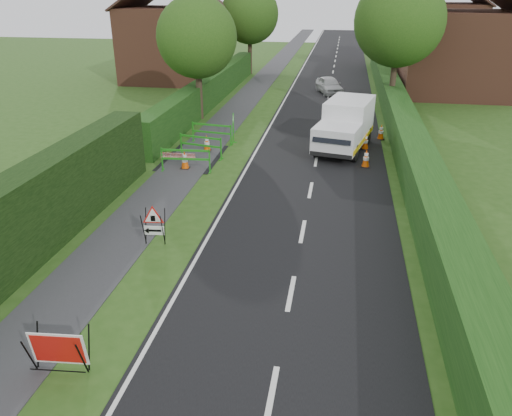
{
  "coord_description": "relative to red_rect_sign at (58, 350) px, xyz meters",
  "views": [
    {
      "loc": [
        3.43,
        -9.61,
        7.18
      ],
      "look_at": [
        1.2,
        3.33,
        1.25
      ],
      "focal_mm": 35.0,
      "sensor_mm": 36.0,
      "label": 1
    }
  ],
  "objects": [
    {
      "name": "house_east_a",
      "position": [
        12.77,
        30.54,
        2.35
      ],
      "size": [
        7.5,
        7.4,
        7.88
      ],
      "color": "brown",
      "rests_on": "ground"
    },
    {
      "name": "traffic_cone_2",
      "position": [
        7.26,
        17.97,
        -0.16
      ],
      "size": [
        0.38,
        0.38,
        0.79
      ],
      "color": "black",
      "rests_on": "ground"
    },
    {
      "name": "footpath",
      "position": [
        -1.23,
        37.54,
        -0.54
      ],
      "size": [
        2.0,
        90.0,
        0.02
      ],
      "primitive_type": "cube",
      "color": "#2D2D30",
      "rests_on": "ground"
    },
    {
      "name": "ped_barrier_3",
      "position": [
        -0.13,
        17.11,
        0.08
      ],
      "size": [
        0.77,
        2.09,
        1.0
      ],
      "rotation": [
        0.0,
        0.0,
        1.78
      ],
      "color": "#1C7F17",
      "rests_on": "ground"
    },
    {
      "name": "ped_barrier_1",
      "position": [
        -0.89,
        13.73,
        0.08
      ],
      "size": [
        2.09,
        0.75,
        1.0
      ],
      "rotation": [
        0.0,
        0.0,
        -0.2
      ],
      "color": "#1C7F17",
      "rests_on": "ground"
    },
    {
      "name": "hatchback_car",
      "position": [
        4.26,
        29.14,
        0.03
      ],
      "size": [
        2.35,
        3.64,
        1.15
      ],
      "primitive_type": "imported",
      "rotation": [
        0.0,
        0.0,
        0.32
      ],
      "color": "silver",
      "rests_on": "ground"
    },
    {
      "name": "traffic_cone_3",
      "position": [
        -1.15,
        12.1,
        -0.16
      ],
      "size": [
        0.38,
        0.38,
        0.79
      ],
      "color": "black",
      "rests_on": "ground"
    },
    {
      "name": "traffic_cone_1",
      "position": [
        6.44,
        16.17,
        -0.16
      ],
      "size": [
        0.38,
        0.38,
        0.79
      ],
      "color": "black",
      "rests_on": "ground"
    },
    {
      "name": "hedge_west_far",
      "position": [
        -3.23,
        24.54,
        -0.55
      ],
      "size": [
        1.0,
        24.0,
        1.8
      ],
      "primitive_type": "cube",
      "color": "#14380F",
      "rests_on": "ground"
    },
    {
      "name": "works_van",
      "position": [
        5.45,
        16.1,
        0.63
      ],
      "size": [
        2.87,
        5.13,
        2.21
      ],
      "rotation": [
        0.0,
        0.0,
        -0.21
      ],
      "color": "silver",
      "rests_on": "ground"
    },
    {
      "name": "tree_fe",
      "position": [
        8.17,
        40.54,
        3.67
      ],
      "size": [
        4.2,
        4.2,
        6.33
      ],
      "color": "#2D2116",
      "rests_on": "ground"
    },
    {
      "name": "redwhite_plank",
      "position": [
        -1.53,
        12.36,
        -0.55
      ],
      "size": [
        1.5,
        0.12,
        0.25
      ],
      "primitive_type": "cube",
      "rotation": [
        0.0,
        0.0,
        0.06
      ],
      "color": "red",
      "rests_on": "ground"
    },
    {
      "name": "hedge_east",
      "position": [
        8.27,
        18.54,
        -0.55
      ],
      "size": [
        1.2,
        50.0,
        1.5
      ],
      "primitive_type": "cube",
      "color": "#14380F",
      "rests_on": "ground"
    },
    {
      "name": "red_rect_sign",
      "position": [
        0.0,
        0.0,
        0.0
      ],
      "size": [
        1.17,
        0.77,
        0.95
      ],
      "rotation": [
        0.0,
        0.0,
        0.09
      ],
      "color": "black",
      "rests_on": "ground"
    },
    {
      "name": "traffic_cone_0",
      "position": [
        6.39,
        13.6,
        -0.16
      ],
      "size": [
        0.38,
        0.38,
        0.79
      ],
      "color": "black",
      "rests_on": "ground"
    },
    {
      "name": "ground",
      "position": [
        1.77,
        2.54,
        -0.55
      ],
      "size": [
        120.0,
        120.0,
        0.0
      ],
      "primitive_type": "plane",
      "color": "#274B15",
      "rests_on": "ground"
    },
    {
      "name": "house_east_b",
      "position": [
        13.77,
        44.54,
        2.35
      ],
      "size": [
        7.5,
        7.4,
        7.88
      ],
      "color": "brown",
      "rests_on": "ground"
    },
    {
      "name": "tree_fw",
      "position": [
        -2.83,
        36.54,
        4.28
      ],
      "size": [
        4.8,
        4.8,
        7.24
      ],
      "color": "#2D2116",
      "rests_on": "ground"
    },
    {
      "name": "traffic_cone_4",
      "position": [
        -0.85,
        14.62,
        -0.16
      ],
      "size": [
        0.38,
        0.38,
        0.79
      ],
      "color": "black",
      "rests_on": "ground"
    },
    {
      "name": "road_surface",
      "position": [
        4.27,
        37.54,
        -0.54
      ],
      "size": [
        6.0,
        90.0,
        0.02
      ],
      "primitive_type": "cube",
      "color": "black",
      "rests_on": "ground"
    },
    {
      "name": "ped_barrier_0",
      "position": [
        -0.99,
        11.76,
        0.08
      ],
      "size": [
        2.08,
        0.5,
        1.0
      ],
      "rotation": [
        0.0,
        0.0,
        0.08
      ],
      "color": "#1C7F17",
      "rests_on": "ground"
    },
    {
      "name": "triangle_sign",
      "position": [
        -0.06,
        5.44,
        0.2
      ],
      "size": [
        0.8,
        0.8,
        1.07
      ],
      "rotation": [
        0.0,
        0.0,
        0.1
      ],
      "color": "black",
      "rests_on": "ground"
    },
    {
      "name": "tree_ne",
      "position": [
        8.17,
        24.54,
        4.63
      ],
      "size": [
        5.2,
        5.2,
        7.79
      ],
      "color": "#2D2116",
      "rests_on": "ground"
    },
    {
      "name": "tree_nw",
      "position": [
        -2.83,
        20.54,
        3.94
      ],
      "size": [
        4.4,
        4.4,
        6.7
      ],
      "color": "#2D2116",
      "rests_on": "ground"
    },
    {
      "name": "house_west",
      "position": [
        -8.23,
        32.54,
        2.35
      ],
      "size": [
        7.5,
        7.4,
        7.88
      ],
      "color": "brown",
      "rests_on": "ground"
    },
    {
      "name": "ped_barrier_2",
      "position": [
        -0.93,
        15.86,
        0.08
      ],
      "size": [
        2.09,
        0.64,
        1.0
      ],
      "rotation": [
        0.0,
        0.0,
        -0.14
      ],
      "color": "#1C7F17",
      "rests_on": "ground"
    }
  ]
}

